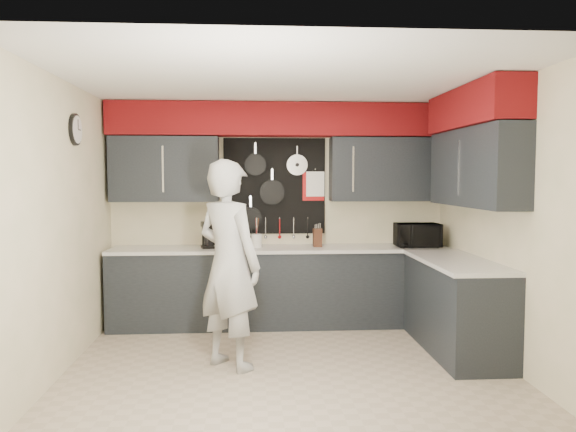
{
  "coord_description": "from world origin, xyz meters",
  "views": [
    {
      "loc": [
        -0.34,
        -5.03,
        1.74
      ],
      "look_at": [
        0.03,
        0.5,
        1.35
      ],
      "focal_mm": 35.0,
      "sensor_mm": 36.0,
      "label": 1
    }
  ],
  "objects": [
    {
      "name": "left_wall_assembly",
      "position": [
        -1.99,
        0.02,
        1.33
      ],
      "size": [
        0.05,
        3.5,
        2.6
      ],
      "color": "beige",
      "rests_on": "ground"
    },
    {
      "name": "coffee_maker",
      "position": [
        -0.82,
        1.44,
        1.08
      ],
      "size": [
        0.2,
        0.23,
        0.3
      ],
      "rotation": [
        0.0,
        0.0,
        0.2
      ],
      "color": "black",
      "rests_on": "base_cabinets"
    },
    {
      "name": "back_wall_assembly",
      "position": [
        0.01,
        1.6,
        2.01
      ],
      "size": [
        4.0,
        0.36,
        2.6
      ],
      "color": "beige",
      "rests_on": "ground"
    },
    {
      "name": "utensil_crock",
      "position": [
        -0.27,
        1.44,
        1.0
      ],
      "size": [
        0.12,
        0.12,
        0.16
      ],
      "primitive_type": "cylinder",
      "color": "white",
      "rests_on": "base_cabinets"
    },
    {
      "name": "microwave",
      "position": [
        1.6,
        1.37,
        1.06
      ],
      "size": [
        0.5,
        0.34,
        0.27
      ],
      "primitive_type": "imported",
      "rotation": [
        0.0,
        0.0,
        0.02
      ],
      "color": "black",
      "rests_on": "base_cabinets"
    },
    {
      "name": "knife_block",
      "position": [
        0.44,
        1.46,
        1.03
      ],
      "size": [
        0.1,
        0.1,
        0.21
      ],
      "primitive_type": "cube",
      "rotation": [
        0.0,
        0.0,
        0.06
      ],
      "color": "#3C1F13",
      "rests_on": "base_cabinets"
    },
    {
      "name": "person",
      "position": [
        -0.54,
        0.03,
        0.95
      ],
      "size": [
        0.82,
        0.8,
        1.89
      ],
      "primitive_type": "imported",
      "rotation": [
        0.0,
        0.0,
        2.41
      ],
      "color": "#A5A5A3",
      "rests_on": "ground"
    },
    {
      "name": "ground",
      "position": [
        0.0,
        0.0,
        0.0
      ],
      "size": [
        4.0,
        4.0,
        0.0
      ],
      "primitive_type": "plane",
      "color": "#B4A38C",
      "rests_on": "ground"
    },
    {
      "name": "right_wall_assembly",
      "position": [
        1.85,
        0.26,
        1.94
      ],
      "size": [
        0.36,
        3.5,
        2.6
      ],
      "color": "beige",
      "rests_on": "ground"
    },
    {
      "name": "base_cabinets",
      "position": [
        0.49,
        1.13,
        0.46
      ],
      "size": [
        3.95,
        2.2,
        0.92
      ],
      "color": "black",
      "rests_on": "ground"
    }
  ]
}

